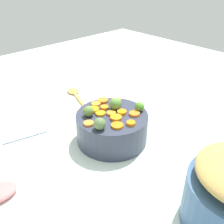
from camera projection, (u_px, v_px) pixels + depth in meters
name	position (u px, v px, depth m)	size (l,w,h in m)	color
tabletop	(124.00, 143.00, 0.91)	(2.40, 2.40, 0.02)	silver
serving_bowl_carrots	(112.00, 127.00, 0.89)	(0.24, 0.24, 0.10)	#303546
carrot_slice_0	(96.00, 104.00, 0.92)	(0.03, 0.03, 0.01)	orange
carrot_slice_1	(134.00, 114.00, 0.86)	(0.04, 0.04, 0.01)	orange
carrot_slice_2	(89.00, 123.00, 0.81)	(0.03, 0.03, 0.01)	orange
carrot_slice_3	(111.00, 113.00, 0.86)	(0.03, 0.03, 0.01)	orange
carrot_slice_4	(93.00, 110.00, 0.88)	(0.04, 0.04, 0.01)	orange
carrot_slice_5	(117.00, 126.00, 0.80)	(0.04, 0.04, 0.01)	orange
carrot_slice_6	(116.00, 101.00, 0.93)	(0.03, 0.03, 0.01)	orange
carrot_slice_7	(122.00, 112.00, 0.87)	(0.03, 0.03, 0.01)	orange
carrot_slice_8	(104.00, 108.00, 0.89)	(0.03, 0.03, 0.01)	orange
carrot_slice_9	(131.00, 123.00, 0.81)	(0.03, 0.03, 0.01)	orange
carrot_slice_10	(100.00, 113.00, 0.86)	(0.03, 0.03, 0.01)	orange
carrot_slice_11	(116.00, 118.00, 0.84)	(0.04, 0.04, 0.01)	orange
carrot_slice_12	(103.00, 101.00, 0.94)	(0.04, 0.04, 0.01)	orange
brussels_sprout_0	(140.00, 107.00, 0.88)	(0.03, 0.03, 0.03)	#4B8829
brussels_sprout_1	(115.00, 104.00, 0.88)	(0.04, 0.04, 0.04)	#548339
brussels_sprout_2	(88.00, 111.00, 0.85)	(0.04, 0.04, 0.04)	#577634
brussels_sprout_3	(100.00, 124.00, 0.78)	(0.04, 0.04, 0.04)	#546D3F
wooden_spoon	(76.00, 96.00, 1.19)	(0.13, 0.30, 0.01)	#B68543
dish_towel	(21.00, 128.00, 0.97)	(0.16, 0.14, 0.01)	#9AAABC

